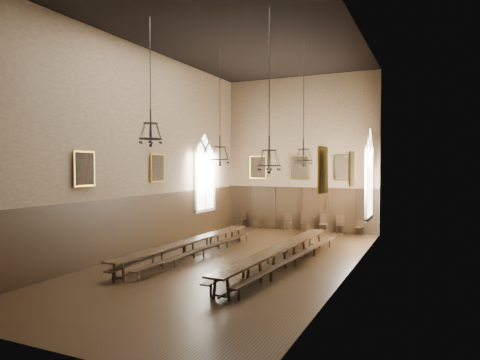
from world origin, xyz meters
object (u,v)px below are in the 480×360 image
Objects in this scene: chair_5 at (324,228)px; chair_6 at (340,228)px; bench_right_inner at (268,256)px; chandelier_front_left at (151,130)px; chair_3 at (287,226)px; chair_4 at (305,226)px; table_right at (279,257)px; chair_7 at (359,230)px; bench_left_outer at (183,248)px; chair_0 at (242,223)px; chandelier_back_left at (220,152)px; chandelier_front_right at (269,154)px; chair_1 at (257,224)px; bench_left_inner at (204,251)px; chandelier_back_right at (303,151)px; bench_right_outer at (295,260)px; table_left at (189,249)px.

chair_5 is 0.99× the size of chair_6.
bench_right_inner is 6.53m from chandelier_front_left.
chair_5 reaches higher than chair_3.
table_right is at bearing -86.53° from chair_4.
chair_7 is (1.92, 0.09, -0.05)m from chair_5.
bench_left_outer is 3.85m from bench_right_inner.
chair_5 is at bearing 167.78° from chair_6.
chair_0 is 7.98m from chandelier_back_left.
bench_left_outer is 6.59m from chandelier_front_right.
chair_3 is 0.22× the size of chandelier_front_left.
table_right is 9.77m from chair_1.
chair_7 is (4.99, 8.37, -0.00)m from bench_left_inner.
chair_0 is 1.08× the size of chair_1.
chair_6 reaches higher than chair_4.
chair_7 is 7.70m from chandelier_back_right.
chandelier_front_left reaches higher than chair_7.
chair_3 reaches higher than bench_left_inner.
chair_0 is 0.19× the size of chandelier_back_left.
chair_6 is 13.12m from chandelier_front_left.
chandelier_back_left reaches higher than bench_right_outer.
chandelier_front_right is at bearing -68.43° from bench_right_inner.
table_right is 1.93× the size of chandelier_back_left.
chair_3 is (-3.09, 8.46, 0.02)m from bench_right_outer.
chandelier_back_right is at bearing 68.36° from bench_right_inner.
bench_right_inner is at bearing -31.09° from chandelier_back_left.
chair_5 is 0.19× the size of chandelier_front_right.
chair_5 reaches higher than bench_left_inner.
chandelier_back_right is at bearing -38.90° from chair_0.
chair_0 is 5.12m from chair_5.
chair_0 is at bearing 172.76° from chair_4.
chair_5 is (3.61, 8.57, -0.05)m from table_left.
chair_6 is 8.74m from chandelier_back_left.
bench_left_inner is at bearing -111.64° from chair_7.
chair_4 is at bearing 72.03° from chandelier_back_left.
chair_6 is (-0.03, 8.49, 0.04)m from bench_right_outer.
chair_1 is (-5.04, 8.45, -0.01)m from bench_right_outer.
chair_7 is at bearing 83.51° from chandelier_front_right.
chandelier_front_right is at bearing -25.31° from table_left.
chandelier_back_left is at bearing -64.93° from chair_0.
chandelier_front_left is at bearing -107.92° from chair_3.
chair_5 is (2.15, -0.00, 0.02)m from chair_3.
chandelier_front_left is (-5.33, -11.51, 4.79)m from chair_7.
table_right is 4.47m from bench_left_outer.
table_left is at bearing -178.56° from bench_right_outer.
table_left is 8.70m from chair_3.
chandelier_front_right is at bearing -91.85° from chair_5.
table_right is at bearing -158.07° from bench_right_outer.
chair_6 is (2.03, 0.00, 0.00)m from chair_4.
chair_0 is at bearing 169.23° from chair_1.
chair_4 is at bearing 96.21° from bench_right_inner.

